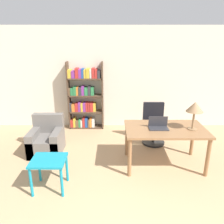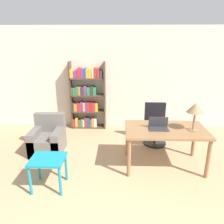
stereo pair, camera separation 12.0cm
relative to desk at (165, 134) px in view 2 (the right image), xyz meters
The scene contains 8 objects.
wall_back 2.32m from the desk, 108.13° to the left, with size 8.00×0.06×2.70m.
desk is the anchor object (origin of this frame).
laptop 0.21m from the desk, behind, with size 0.36×0.21×0.22m.
table_lamp 0.71m from the desk, ahead, with size 0.30×0.30×0.52m.
office_chair 1.03m from the desk, 91.08° to the left, with size 0.53×0.53×0.95m.
side_table_blue 2.16m from the desk, 160.01° to the right, with size 0.54×0.47×0.54m.
armchair 2.50m from the desk, 168.20° to the left, with size 0.66×0.70×0.80m.
bookshelf 2.61m from the desk, 132.41° to the left, with size 0.94×0.28×1.81m.
Camera 2 is at (-0.19, -1.36, 2.34)m, focal length 35.00 mm.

